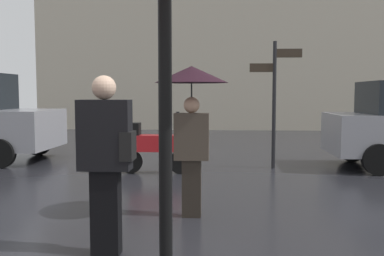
% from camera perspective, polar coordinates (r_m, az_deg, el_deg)
% --- Properties ---
extents(pedestrian_with_umbrella, '(0.93, 0.93, 1.94)m').
position_cam_1_polar(pedestrian_with_umbrella, '(5.43, -0.06, 3.85)').
color(pedestrian_with_umbrella, '#2A241E').
rests_on(pedestrian_with_umbrella, ground).
extents(pedestrian_with_bag, '(0.54, 0.24, 1.77)m').
position_cam_1_polar(pedestrian_with_bag, '(4.25, -11.37, -3.47)').
color(pedestrian_with_bag, black).
rests_on(pedestrian_with_bag, ground).
extents(parked_scooter, '(1.46, 0.32, 1.23)m').
position_cam_1_polar(parked_scooter, '(8.50, -5.21, -2.37)').
color(parked_scooter, black).
rests_on(parked_scooter, ground).
extents(street_signpost, '(1.08, 0.08, 2.68)m').
position_cam_1_polar(street_signpost, '(9.17, 10.97, 4.83)').
color(street_signpost, black).
rests_on(street_signpost, ground).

